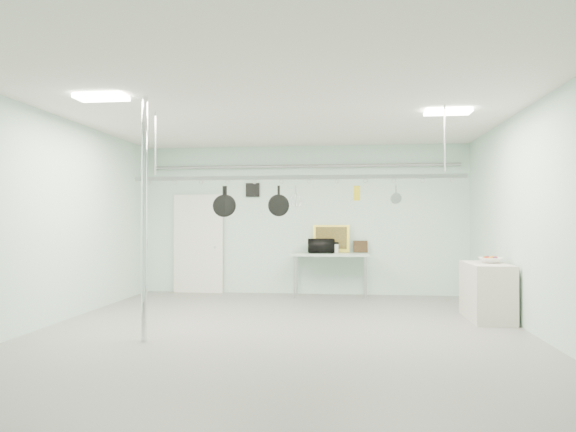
# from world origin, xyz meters

# --- Properties ---
(floor) EXTENTS (8.00, 8.00, 0.00)m
(floor) POSITION_xyz_m (0.00, 0.00, 0.00)
(floor) COLOR gray
(floor) RESTS_ON ground
(ceiling) EXTENTS (7.00, 8.00, 0.02)m
(ceiling) POSITION_xyz_m (0.00, 0.00, 3.19)
(ceiling) COLOR silver
(ceiling) RESTS_ON back_wall
(back_wall) EXTENTS (7.00, 0.02, 3.20)m
(back_wall) POSITION_xyz_m (0.00, 3.99, 1.60)
(back_wall) COLOR silver
(back_wall) RESTS_ON floor
(right_wall) EXTENTS (0.02, 8.00, 3.20)m
(right_wall) POSITION_xyz_m (3.49, 0.00, 1.60)
(right_wall) COLOR silver
(right_wall) RESTS_ON floor
(door) EXTENTS (1.10, 0.10, 2.20)m
(door) POSITION_xyz_m (-2.30, 3.94, 1.05)
(door) COLOR silver
(door) RESTS_ON floor
(wall_vent) EXTENTS (0.30, 0.04, 0.30)m
(wall_vent) POSITION_xyz_m (-1.10, 3.97, 2.25)
(wall_vent) COLOR black
(wall_vent) RESTS_ON back_wall
(conduit_pipe) EXTENTS (6.60, 0.07, 0.07)m
(conduit_pipe) POSITION_xyz_m (0.00, 3.90, 2.75)
(conduit_pipe) COLOR gray
(conduit_pipe) RESTS_ON back_wall
(chrome_pole) EXTENTS (0.08, 0.08, 3.20)m
(chrome_pole) POSITION_xyz_m (-1.70, -0.60, 1.60)
(chrome_pole) COLOR silver
(chrome_pole) RESTS_ON floor
(prep_table) EXTENTS (1.60, 0.70, 0.91)m
(prep_table) POSITION_xyz_m (0.60, 3.60, 0.83)
(prep_table) COLOR #ACCBB7
(prep_table) RESTS_ON floor
(side_cabinet) EXTENTS (0.60, 1.20, 0.90)m
(side_cabinet) POSITION_xyz_m (3.15, 1.40, 0.45)
(side_cabinet) COLOR beige
(side_cabinet) RESTS_ON floor
(pot_rack) EXTENTS (4.80, 0.06, 1.00)m
(pot_rack) POSITION_xyz_m (0.20, 0.30, 2.23)
(pot_rack) COLOR #B7B7BC
(pot_rack) RESTS_ON ceiling
(light_panel_left) EXTENTS (0.65, 0.30, 0.05)m
(light_panel_left) POSITION_xyz_m (-2.20, -0.80, 3.16)
(light_panel_left) COLOR white
(light_panel_left) RESTS_ON ceiling
(light_panel_right) EXTENTS (0.65, 0.30, 0.05)m
(light_panel_right) POSITION_xyz_m (2.40, 0.60, 3.16)
(light_panel_right) COLOR white
(light_panel_right) RESTS_ON ceiling
(microwave) EXTENTS (0.58, 0.43, 0.30)m
(microwave) POSITION_xyz_m (0.41, 3.62, 1.05)
(microwave) COLOR black
(microwave) RESTS_ON prep_table
(coffee_canister) EXTENTS (0.18, 0.18, 0.19)m
(coffee_canister) POSITION_xyz_m (0.69, 3.63, 1.00)
(coffee_canister) COLOR silver
(coffee_canister) RESTS_ON prep_table
(painting_large) EXTENTS (0.79, 0.17, 0.58)m
(painting_large) POSITION_xyz_m (0.61, 3.90, 1.20)
(painting_large) COLOR yellow
(painting_large) RESTS_ON prep_table
(painting_small) EXTENTS (0.30, 0.10, 0.25)m
(painting_small) POSITION_xyz_m (1.23, 3.90, 1.03)
(painting_small) COLOR #302011
(painting_small) RESTS_ON prep_table
(fruit_bowl) EXTENTS (0.39, 0.39, 0.09)m
(fruit_bowl) POSITION_xyz_m (3.22, 1.45, 0.94)
(fruit_bowl) COLOR white
(fruit_bowl) RESTS_ON side_cabinet
(skillet_left) EXTENTS (0.33, 0.08, 0.44)m
(skillet_left) POSITION_xyz_m (-0.86, 0.30, 1.86)
(skillet_left) COLOR black
(skillet_left) RESTS_ON pot_rack
(skillet_mid) EXTENTS (0.32, 0.11, 0.45)m
(skillet_mid) POSITION_xyz_m (-0.83, 0.30, 1.86)
(skillet_mid) COLOR black
(skillet_mid) RESTS_ON pot_rack
(skillet_right) EXTENTS (0.31, 0.17, 0.44)m
(skillet_right) POSITION_xyz_m (-0.04, 0.30, 1.86)
(skillet_right) COLOR black
(skillet_right) RESTS_ON pot_rack
(whisk) EXTENTS (0.20, 0.20, 0.35)m
(whisk) POSITION_xyz_m (0.21, 0.30, 1.91)
(whisk) COLOR #B2B2B7
(whisk) RESTS_ON pot_rack
(grater) EXTENTS (0.10, 0.04, 0.23)m
(grater) POSITION_xyz_m (1.08, 0.30, 1.97)
(grater) COLOR #C08416
(grater) RESTS_ON pot_rack
(saucepan) EXTENTS (0.16, 0.12, 0.27)m
(saucepan) POSITION_xyz_m (1.63, 0.30, 1.95)
(saucepan) COLOR silver
(saucepan) RESTS_ON pot_rack
(fruit_cluster) EXTENTS (0.24, 0.24, 0.09)m
(fruit_cluster) POSITION_xyz_m (3.22, 1.45, 0.98)
(fruit_cluster) COLOR maroon
(fruit_cluster) RESTS_ON fruit_bowl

